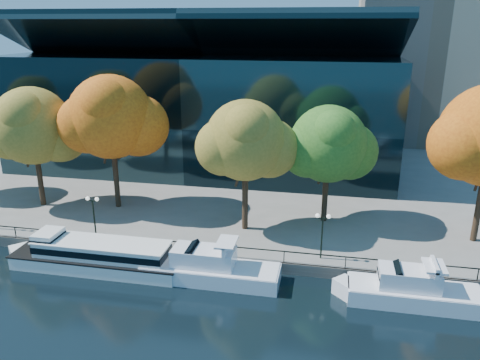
% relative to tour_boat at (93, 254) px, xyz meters
% --- Properties ---
extents(ground, '(160.00, 160.00, 0.00)m').
position_rel_tour_boat_xyz_m(ground, '(5.99, -0.89, -1.30)').
color(ground, black).
rests_on(ground, ground).
extents(promenade, '(90.00, 67.08, 1.00)m').
position_rel_tour_boat_xyz_m(promenade, '(5.99, 35.48, -0.80)').
color(promenade, slate).
rests_on(promenade, ground).
extents(railing, '(88.20, 0.08, 0.99)m').
position_rel_tour_boat_xyz_m(railing, '(5.99, 2.36, 0.64)').
color(railing, black).
rests_on(railing, promenade).
extents(convention_building, '(50.00, 24.57, 21.43)m').
position_rel_tour_boat_xyz_m(convention_building, '(1.99, 30.89, 7.21)').
color(convention_building, black).
rests_on(convention_building, ground).
extents(tour_boat, '(16.07, 3.58, 3.05)m').
position_rel_tour_boat_xyz_m(tour_boat, '(0.00, 0.00, 0.00)').
color(tour_boat, white).
rests_on(tour_boat, ground).
extents(cruiser_near, '(12.39, 3.19, 3.59)m').
position_rel_tour_boat_xyz_m(cruiser_near, '(9.82, 0.01, -0.18)').
color(cruiser_near, white).
rests_on(cruiser_near, ground).
extents(cruiser_far, '(10.83, 3.00, 3.54)m').
position_rel_tour_boat_xyz_m(cruiser_far, '(25.50, -0.30, -0.17)').
color(cruiser_far, white).
rests_on(cruiser_far, ground).
extents(tree_1, '(10.10, 8.28, 12.80)m').
position_rel_tour_boat_xyz_m(tree_1, '(-11.08, 10.16, 8.29)').
color(tree_1, black).
rests_on(tree_1, promenade).
extents(tree_2, '(10.75, 8.81, 14.09)m').
position_rel_tour_boat_xyz_m(tree_2, '(-2.78, 11.28, 9.31)').
color(tree_2, black).
rests_on(tree_2, promenade).
extents(tree_3, '(9.31, 7.63, 12.47)m').
position_rel_tour_boat_xyz_m(tree_3, '(11.72, 8.30, 8.28)').
color(tree_3, black).
rests_on(tree_3, promenade).
extents(tree_4, '(9.30, 7.63, 11.64)m').
position_rel_tour_boat_xyz_m(tree_4, '(19.16, 11.74, 7.46)').
color(tree_4, black).
rests_on(tree_4, promenade).
extents(lamp_1, '(1.26, 0.36, 4.03)m').
position_rel_tour_boat_xyz_m(lamp_1, '(-1.57, 3.61, 2.68)').
color(lamp_1, black).
rests_on(lamp_1, promenade).
extents(lamp_2, '(1.26, 0.36, 4.03)m').
position_rel_tour_boat_xyz_m(lamp_2, '(18.97, 3.61, 2.68)').
color(lamp_2, black).
rests_on(lamp_2, promenade).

